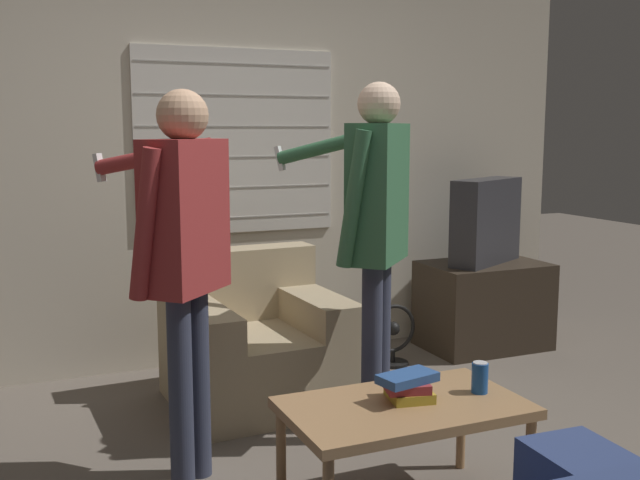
# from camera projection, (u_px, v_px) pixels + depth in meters

# --- Properties ---
(wall_back) EXTENTS (5.20, 0.08, 2.55)m
(wall_back) POSITION_uv_depth(u_px,v_px,m) (209.00, 163.00, 4.70)
(wall_back) COLOR beige
(wall_back) RESTS_ON ground_plane
(armchair_beige) EXTENTS (0.94, 0.87, 0.82)m
(armchair_beige) POSITION_uv_depth(u_px,v_px,m) (255.00, 344.00, 4.13)
(armchair_beige) COLOR tan
(armchair_beige) RESTS_ON ground_plane
(coffee_table) EXTENTS (0.93, 0.55, 0.44)m
(coffee_table) POSITION_uv_depth(u_px,v_px,m) (404.00, 414.00, 2.90)
(coffee_table) COLOR #9E754C
(coffee_table) RESTS_ON ground_plane
(tv_stand) EXTENTS (0.82, 0.55, 0.59)m
(tv_stand) POSITION_uv_depth(u_px,v_px,m) (483.00, 305.00, 5.14)
(tv_stand) COLOR #33281E
(tv_stand) RESTS_ON ground_plane
(tv) EXTENTS (0.67, 0.48, 0.57)m
(tv) POSITION_uv_depth(u_px,v_px,m) (486.00, 221.00, 5.06)
(tv) COLOR #2D2D33
(tv) RESTS_ON tv_stand
(person_left_standing) EXTENTS (0.50, 0.80, 1.65)m
(person_left_standing) POSITION_uv_depth(u_px,v_px,m) (183.00, 240.00, 3.06)
(person_left_standing) COLOR #33384C
(person_left_standing) RESTS_ON ground_plane
(person_right_standing) EXTENTS (0.53, 0.83, 1.71)m
(person_right_standing) POSITION_uv_depth(u_px,v_px,m) (375.00, 216.00, 3.54)
(person_right_standing) COLOR #33384C
(person_right_standing) RESTS_ON ground_plane
(book_stack) EXTENTS (0.25, 0.19, 0.11)m
(book_stack) POSITION_uv_depth(u_px,v_px,m) (408.00, 386.00, 2.92)
(book_stack) COLOR gold
(book_stack) RESTS_ON coffee_table
(soda_can) EXTENTS (0.07, 0.07, 0.13)m
(soda_can) POSITION_uv_depth(u_px,v_px,m) (480.00, 378.00, 3.00)
(soda_can) COLOR #194C9E
(soda_can) RESTS_ON coffee_table
(spare_remote) EXTENTS (0.10, 0.13, 0.02)m
(spare_remote) POSITION_uv_depth(u_px,v_px,m) (398.00, 382.00, 3.10)
(spare_remote) COLOR black
(spare_remote) RESTS_ON coffee_table
(floor_fan) EXTENTS (0.31, 0.20, 0.39)m
(floor_fan) POSITION_uv_depth(u_px,v_px,m) (393.00, 336.00, 4.76)
(floor_fan) COLOR black
(floor_fan) RESTS_ON ground_plane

